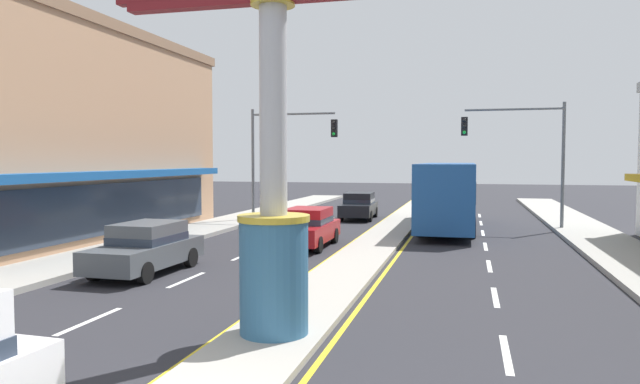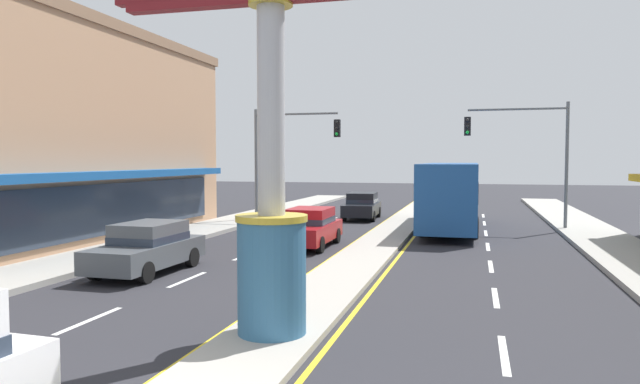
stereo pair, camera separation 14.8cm
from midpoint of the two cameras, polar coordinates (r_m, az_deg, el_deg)
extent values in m
cube|color=#A39E93|center=(24.34, 5.65, -4.80)|extent=(1.88, 52.00, 0.14)
cube|color=#9E9B93|center=(25.39, -15.46, -4.52)|extent=(2.76, 60.00, 0.18)
cube|color=#9E9B93|center=(22.71, 27.78, -5.67)|extent=(2.76, 60.00, 0.18)
cube|color=silver|center=(13.66, -21.88, -11.62)|extent=(0.14, 2.20, 0.01)
cube|color=silver|center=(17.30, -13.16, -8.36)|extent=(0.14, 2.20, 0.01)
cube|color=silver|center=(21.24, -7.64, -6.16)|extent=(0.14, 2.20, 0.01)
cube|color=silver|center=(25.33, -3.91, -4.63)|extent=(0.14, 2.20, 0.01)
cube|color=silver|center=(29.50, -1.23, -3.52)|extent=(0.14, 2.20, 0.01)
cube|color=silver|center=(33.74, 0.78, -2.67)|extent=(0.14, 2.20, 0.01)
cube|color=silver|center=(38.01, 2.33, -2.02)|extent=(0.14, 2.20, 0.01)
cube|color=silver|center=(11.19, 17.38, -14.85)|extent=(0.14, 2.20, 0.01)
cube|color=silver|center=(15.43, 16.50, -9.82)|extent=(0.14, 2.20, 0.01)
cube|color=silver|center=(19.74, 16.02, -6.97)|extent=(0.14, 2.20, 0.01)
cube|color=silver|center=(24.08, 15.71, -5.15)|extent=(0.14, 2.20, 0.01)
cube|color=silver|center=(28.44, 15.50, -3.88)|extent=(0.14, 2.20, 0.01)
cube|color=silver|center=(32.81, 15.35, -2.95)|extent=(0.14, 2.20, 0.01)
cube|color=silver|center=(37.19, 15.23, -2.24)|extent=(0.14, 2.20, 0.01)
cube|color=yellow|center=(24.54, 3.05, -4.88)|extent=(0.12, 52.00, 0.01)
cube|color=yellow|center=(24.20, 8.28, -5.02)|extent=(0.12, 52.00, 0.01)
cylinder|color=#33668C|center=(11.19, -4.91, -8.32)|extent=(1.30, 1.30, 2.14)
cylinder|color=gold|center=(11.02, -4.93, -2.56)|extent=(1.37, 1.37, 0.12)
cylinder|color=#B7B7BC|center=(11.01, -4.98, 8.07)|extent=(0.52, 0.52, 4.20)
cylinder|color=gold|center=(11.36, -5.03, 18.18)|extent=(0.83, 0.83, 0.20)
cube|color=tan|center=(27.82, -27.38, 4.60)|extent=(9.13, 18.41, 8.61)
cube|color=#89674C|center=(28.32, -27.62, 13.79)|extent=(9.32, 18.78, 0.45)
cube|color=#195193|center=(24.77, -18.59, 1.66)|extent=(0.90, 15.65, 0.30)
cube|color=#283342|center=(25.06, -19.32, -1.44)|extent=(0.08, 15.10, 2.00)
cylinder|color=slate|center=(32.23, -6.70, 2.55)|extent=(0.16, 0.16, 6.20)
cylinder|color=slate|center=(31.57, -2.79, 7.64)|extent=(4.62, 0.12, 0.12)
cube|color=black|center=(30.76, 1.27, 6.25)|extent=(0.32, 0.24, 0.92)
sphere|color=black|center=(30.64, 1.21, 6.82)|extent=(0.17, 0.17, 0.17)
sphere|color=black|center=(30.62, 1.21, 6.26)|extent=(0.17, 0.17, 0.17)
sphere|color=#19D83F|center=(30.61, 1.21, 5.70)|extent=(0.17, 0.17, 0.17)
cylinder|color=slate|center=(30.25, 22.55, 2.29)|extent=(0.16, 0.16, 6.20)
cylinder|color=slate|center=(30.10, 18.27, 7.70)|extent=(4.62, 0.12, 0.12)
cube|color=black|center=(29.82, 13.81, 6.25)|extent=(0.32, 0.24, 0.92)
sphere|color=black|center=(29.70, 13.81, 6.85)|extent=(0.17, 0.17, 0.17)
sphere|color=black|center=(29.68, 13.81, 6.27)|extent=(0.17, 0.17, 0.17)
sphere|color=#19D83F|center=(29.67, 13.80, 5.69)|extent=(0.17, 0.17, 0.17)
cube|color=#1E5199|center=(29.21, 12.28, -0.10)|extent=(2.54, 11.21, 2.90)
cube|color=#283342|center=(29.19, 12.29, 0.49)|extent=(2.57, 10.99, 0.90)
cube|color=#283342|center=(34.75, 12.58, 0.82)|extent=(2.30, 0.09, 1.40)
cube|color=black|center=(34.72, 12.60, 2.47)|extent=(1.75, 0.09, 0.30)
cylinder|color=black|center=(32.82, 10.44, -2.05)|extent=(0.28, 0.96, 0.96)
cylinder|color=black|center=(32.75, 14.46, -2.11)|extent=(0.28, 0.96, 0.96)
cylinder|color=black|center=(26.48, 9.55, -3.29)|extent=(0.28, 0.96, 0.96)
cylinder|color=black|center=(26.40, 14.54, -3.36)|extent=(0.28, 0.96, 0.96)
cube|color=#4C5156|center=(18.48, -16.94, -5.80)|extent=(1.82, 4.32, 0.66)
cube|color=#4C5156|center=(18.54, -16.69, -3.80)|extent=(1.58, 2.17, 0.60)
cube|color=#283342|center=(18.56, -16.68, -4.35)|extent=(1.61, 2.19, 0.24)
cylinder|color=black|center=(16.99, -16.99, -7.57)|extent=(0.23, 0.62, 0.62)
cylinder|color=black|center=(17.89, -21.43, -7.12)|extent=(0.23, 0.62, 0.62)
cylinder|color=black|center=(19.27, -12.76, -6.25)|extent=(0.23, 0.62, 0.62)
cylinder|color=black|center=(20.07, -16.87, -5.93)|extent=(0.23, 0.62, 0.62)
cube|color=maroon|center=(22.98, -1.47, -3.92)|extent=(1.77, 4.30, 0.66)
cube|color=maroon|center=(23.07, -1.36, -2.32)|extent=(1.55, 2.15, 0.60)
cube|color=#283342|center=(23.09, -1.36, -2.77)|extent=(1.59, 2.18, 0.24)
cylinder|color=black|center=(21.53, -0.35, -5.18)|extent=(0.22, 0.62, 0.62)
cylinder|color=black|center=(21.99, -4.45, -5.02)|extent=(0.22, 0.62, 0.62)
cylinder|color=black|center=(24.10, 1.25, -4.29)|extent=(0.22, 0.62, 0.62)
cylinder|color=black|center=(24.51, -2.45, -4.17)|extent=(0.22, 0.62, 0.62)
cube|color=black|center=(33.81, 3.69, -1.65)|extent=(1.94, 4.37, 0.66)
cube|color=black|center=(33.94, 3.74, -0.57)|extent=(1.64, 2.21, 0.60)
cube|color=#283342|center=(33.95, 3.74, -0.87)|extent=(1.67, 2.24, 0.24)
cylinder|color=black|center=(32.42, 4.77, -2.38)|extent=(0.25, 0.63, 0.62)
cylinder|color=black|center=(32.66, 1.95, -2.33)|extent=(0.25, 0.63, 0.62)
cylinder|color=black|center=(35.05, 5.31, -1.96)|extent=(0.25, 0.63, 0.62)
cylinder|color=black|center=(35.27, 2.70, -1.92)|extent=(0.25, 0.63, 0.62)
camera|label=1|loc=(0.07, -90.28, -0.02)|focal=32.71mm
camera|label=2|loc=(0.07, 89.72, 0.02)|focal=32.71mm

